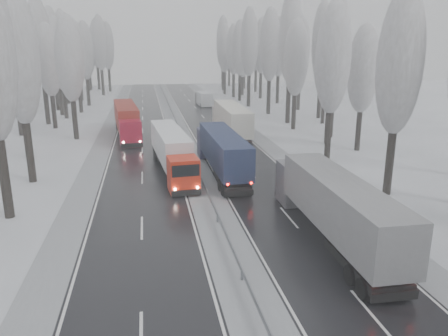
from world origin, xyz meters
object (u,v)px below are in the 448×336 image
object	(u,v)px
truck_blue_box	(221,149)
truck_cream_box	(231,119)
truck_red_white	(172,149)
truck_red_red	(127,118)
truck_grey_tarp	(332,203)
box_truck_distant	(203,99)

from	to	relation	value
truck_blue_box	truck_cream_box	size ratio (longest dim) A/B	0.94
truck_cream_box	truck_red_white	world-z (taller)	truck_cream_box
truck_cream_box	truck_red_red	xyz separation A→B (m)	(-13.79, 3.50, -0.11)
truck_grey_tarp	truck_blue_box	bearing A→B (deg)	105.45
truck_grey_tarp	box_truck_distant	xyz separation A→B (m)	(0.66, 66.62, -1.08)
truck_grey_tarp	truck_red_white	bearing A→B (deg)	117.52
truck_grey_tarp	truck_red_red	bearing A→B (deg)	111.47
box_truck_distant	truck_blue_box	bearing A→B (deg)	-98.90
truck_cream_box	truck_blue_box	bearing A→B (deg)	-103.06
truck_blue_box	truck_grey_tarp	bearing A→B (deg)	-76.21
truck_blue_box	truck_cream_box	distance (m)	17.29
box_truck_distant	truck_red_white	distance (m)	49.97
truck_grey_tarp	box_truck_distant	size ratio (longest dim) A/B	2.19
truck_cream_box	truck_red_white	distance (m)	17.65
truck_cream_box	truck_red_red	size ratio (longest dim) A/B	1.04
truck_red_white	box_truck_distant	bearing A→B (deg)	74.24
box_truck_distant	truck_red_red	distance (m)	33.59
truck_blue_box	truck_red_red	xyz separation A→B (m)	(-9.63, 20.28, 0.06)
truck_red_red	box_truck_distant	bearing A→B (deg)	58.57
truck_grey_tarp	truck_red_white	size ratio (longest dim) A/B	1.07
box_truck_distant	truck_red_white	size ratio (longest dim) A/B	0.49
box_truck_distant	truck_cream_box	bearing A→B (deg)	-94.65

